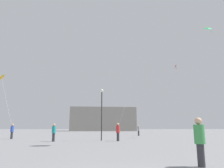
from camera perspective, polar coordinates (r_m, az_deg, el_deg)
The scene contains 10 objects.
person_in_green at distance 8.70m, azimuth 22.29°, elevation -13.47°, with size 0.38×0.38×1.75m.
person_in_grey at distance 36.63m, azimuth 7.08°, elevation -12.03°, with size 0.37×0.37×1.71m.
person_in_teal at distance 22.57m, azimuth -15.23°, elevation -12.13°, with size 0.38×0.38×1.75m.
person_in_blue at distance 29.13m, azimuth -25.05°, elevation -11.16°, with size 0.39×0.39×1.80m.
person_in_red at distance 22.62m, azimuth 1.59°, elevation -12.40°, with size 0.40×0.40×1.82m.
kite_emerald_delta at distance 34.77m, azimuth 23.20°, elevation 11.93°, with size 9.68×8.23×14.40m.
kite_amber_delta at distance 35.29m, azimuth -27.35°, elevation 1.47°, with size 4.53×5.08×7.68m.
kite_crimson_diamond at distance 40.68m, azimuth 16.31°, elevation 4.25°, with size 7.49×1.39×11.39m.
building_left_hall at distance 81.05m, azimuth -2.47°, elevation -9.37°, with size 24.13×11.29×8.49m.
lamppost_east at distance 23.51m, azimuth -2.75°, elevation -5.88°, with size 0.36×0.36×5.53m.
Camera 1 is at (-0.93, -5.11, 1.40)m, focal length 34.36 mm.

